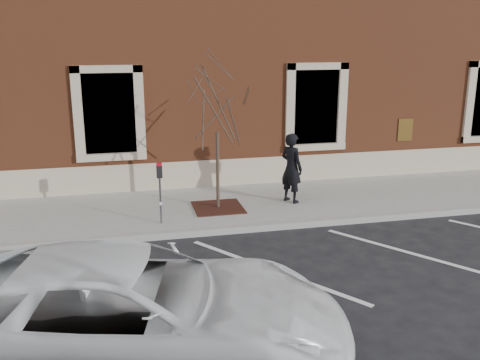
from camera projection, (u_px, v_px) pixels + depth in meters
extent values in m
plane|color=#28282B|center=(246.00, 231.00, 12.60)|extent=(120.00, 120.00, 0.00)
cube|color=#B5B4AA|center=(230.00, 206.00, 14.22)|extent=(40.00, 3.50, 0.15)
cube|color=#9E9E99|center=(246.00, 229.00, 12.53)|extent=(40.00, 0.12, 0.15)
cube|color=brown|center=(194.00, 49.00, 18.83)|extent=(40.00, 8.50, 8.00)
cube|color=tan|center=(218.00, 173.00, 15.77)|extent=(40.00, 0.06, 0.80)
cube|color=black|center=(109.00, 113.00, 14.74)|extent=(1.40, 0.30, 2.20)
cube|color=tan|center=(112.00, 157.00, 14.90)|extent=(1.90, 0.20, 0.20)
cube|color=black|center=(314.00, 106.00, 16.05)|extent=(1.40, 0.30, 2.20)
cube|color=tan|center=(315.00, 147.00, 16.21)|extent=(1.90, 0.20, 0.20)
imported|color=black|center=(291.00, 168.00, 14.13)|extent=(0.73, 0.81, 1.86)
cylinder|color=#595B60|center=(161.00, 201.00, 12.56)|extent=(0.05, 0.05, 1.12)
cube|color=black|center=(159.00, 172.00, 12.38)|extent=(0.13, 0.10, 0.29)
cube|color=#B40C1A|center=(159.00, 164.00, 12.33)|extent=(0.12, 0.10, 0.07)
cube|color=white|center=(161.00, 204.00, 12.53)|extent=(0.06, 0.00, 0.08)
cube|color=#391812|center=(218.00, 207.00, 13.82)|extent=(1.25, 1.25, 0.03)
cylinder|color=#423628|center=(218.00, 171.00, 13.56)|extent=(0.08, 0.08, 1.99)
imported|color=white|center=(129.00, 313.00, 7.22)|extent=(6.50, 4.06, 1.68)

